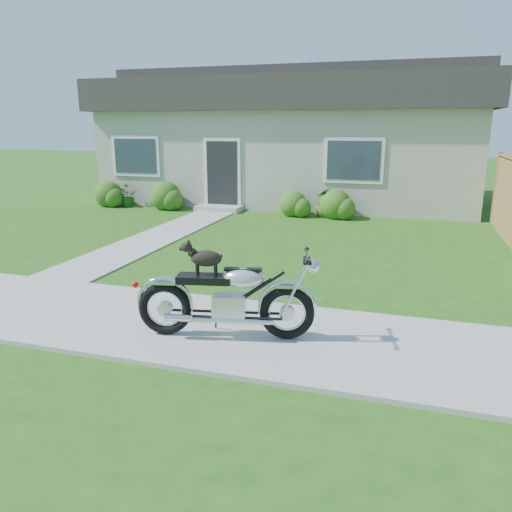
{
  "coord_description": "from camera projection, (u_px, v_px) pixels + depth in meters",
  "views": [
    {
      "loc": [
        4.13,
        -5.59,
        2.56
      ],
      "look_at": [
        2.08,
        1.0,
        0.75
      ],
      "focal_mm": 35.0,
      "sensor_mm": 36.0,
      "label": 1
    }
  ],
  "objects": [
    {
      "name": "ground",
      "position": [
        94.0,
        314.0,
        7.0
      ],
      "size": [
        80.0,
        80.0,
        0.0
      ],
      "primitive_type": "plane",
      "color": "#235114",
      "rests_on": "ground"
    },
    {
      "name": "sidewalk",
      "position": [
        94.0,
        312.0,
        7.0
      ],
      "size": [
        24.0,
        2.2,
        0.04
      ],
      "primitive_type": "cube",
      "color": "#9E9B93",
      "rests_on": "ground"
    },
    {
      "name": "walkway",
      "position": [
        164.0,
        234.0,
        12.05
      ],
      "size": [
        1.2,
        8.0,
        0.03
      ],
      "primitive_type": "cube",
      "color": "#9E9B93",
      "rests_on": "ground"
    },
    {
      "name": "house",
      "position": [
        292.0,
        137.0,
        17.53
      ],
      "size": [
        12.6,
        7.03,
        4.5
      ],
      "color": "#B5B2A4",
      "rests_on": "ground"
    },
    {
      "name": "shrub_row",
      "position": [
        213.0,
        199.0,
        15.23
      ],
      "size": [
        8.3,
        0.95,
        0.95
      ],
      "color": "#325F19",
      "rests_on": "ground"
    },
    {
      "name": "potted_plant_left",
      "position": [
        127.0,
        196.0,
        16.15
      ],
      "size": [
        0.7,
        0.63,
        0.7
      ],
      "primitive_type": "imported",
      "rotation": [
        0.0,
        0.0,
        3.0
      ],
      "color": "#235015",
      "rests_on": "ground"
    },
    {
      "name": "potted_plant_right",
      "position": [
        324.0,
        203.0,
        14.28
      ],
      "size": [
        0.6,
        0.6,
        0.83
      ],
      "primitive_type": "imported",
      "rotation": [
        0.0,
        0.0,
        4.37
      ],
      "color": "#33681C",
      "rests_on": "ground"
    },
    {
      "name": "motorcycle_with_dog",
      "position": [
        228.0,
        297.0,
        6.02
      ],
      "size": [
        2.2,
        0.78,
        1.18
      ],
      "rotation": [
        0.0,
        0.0,
        0.21
      ],
      "color": "black",
      "rests_on": "sidewalk"
    }
  ]
}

